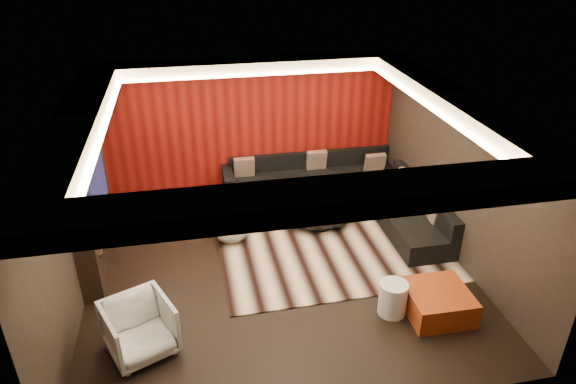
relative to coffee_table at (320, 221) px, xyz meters
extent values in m
cube|color=black|center=(-1.00, -1.07, -0.13)|extent=(6.00, 6.00, 0.02)
cube|color=silver|center=(-1.00, -1.07, 2.69)|extent=(6.00, 6.00, 0.02)
cube|color=black|center=(-1.00, 1.94, 1.28)|extent=(6.00, 0.02, 2.80)
cube|color=black|center=(-4.01, -1.07, 1.28)|extent=(0.02, 6.00, 2.80)
cube|color=black|center=(2.01, -1.07, 1.28)|extent=(0.02, 6.00, 2.80)
cube|color=#6B0C0A|center=(-1.00, 1.90, 1.28)|extent=(5.98, 0.05, 2.78)
cube|color=silver|center=(-1.00, 1.63, 2.57)|extent=(6.00, 0.60, 0.22)
cube|color=silver|center=(-1.00, -3.77, 2.57)|extent=(6.00, 0.60, 0.22)
cube|color=silver|center=(-3.70, -1.07, 2.57)|extent=(0.60, 4.80, 0.22)
cube|color=silver|center=(1.70, -1.07, 2.57)|extent=(0.60, 4.80, 0.22)
cube|color=#FFD899|center=(-1.00, 1.29, 2.48)|extent=(4.80, 0.08, 0.04)
cube|color=#FFD899|center=(-1.00, -3.43, 2.48)|extent=(4.80, 0.08, 0.04)
cube|color=#FFD899|center=(-3.36, -1.07, 2.48)|extent=(0.08, 4.80, 0.04)
cube|color=#FFD899|center=(1.36, -1.07, 2.48)|extent=(0.08, 4.80, 0.04)
cube|color=black|center=(-3.85, -0.47, 0.98)|extent=(0.30, 2.00, 2.20)
cube|color=black|center=(-3.69, -0.47, 1.33)|extent=(0.04, 1.30, 0.80)
cube|color=black|center=(-3.69, -0.47, 0.58)|extent=(0.04, 1.60, 0.04)
cube|color=beige|center=(0.09, -0.65, -0.11)|extent=(4.05, 3.07, 0.02)
cylinder|color=black|center=(0.00, 0.00, 0.00)|extent=(1.25, 1.25, 0.21)
cylinder|color=black|center=(-1.66, 0.60, 0.11)|extent=(0.48, 0.48, 0.44)
ellipsoid|color=beige|center=(-1.66, -0.14, 0.06)|extent=(0.60, 0.60, 0.32)
cylinder|color=silver|center=(0.43, -2.52, 0.13)|extent=(0.54, 0.54, 0.51)
cube|color=maroon|center=(1.06, -2.66, 0.07)|extent=(0.90, 0.90, 0.39)
imported|color=silver|center=(-3.09, -2.59, 0.26)|extent=(1.08, 1.09, 0.76)
cube|color=black|center=(0.25, 1.48, 0.08)|extent=(3.50, 0.90, 0.40)
cube|color=black|center=(0.25, 1.83, 0.45)|extent=(3.50, 0.20, 0.35)
cube|color=black|center=(1.55, -0.27, 0.08)|extent=(0.90, 2.60, 0.40)
cube|color=black|center=(1.90, -0.27, 0.45)|extent=(0.20, 2.60, 0.35)
cube|color=black|center=(-1.55, 1.48, 0.18)|extent=(0.20, 0.90, 0.60)
cube|color=beige|center=(1.74, 0.32, 0.50)|extent=(0.12, 0.50, 0.50)
cube|color=beige|center=(1.83, -0.81, 0.50)|extent=(0.12, 0.50, 0.50)
cube|color=beige|center=(0.35, 1.67, 0.50)|extent=(0.42, 0.20, 0.44)
cube|color=beige|center=(-1.20, 1.60, 0.50)|extent=(0.42, 0.20, 0.44)
cube|color=beige|center=(1.50, 1.26, 0.50)|extent=(0.42, 0.20, 0.44)
camera|label=1|loc=(-2.20, -7.95, 4.90)|focal=32.00mm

